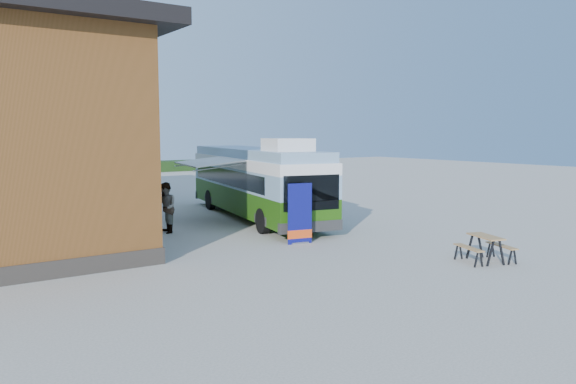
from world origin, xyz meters
TOP-DOWN VIEW (x-y plane):
  - ground at (0.00, 0.00)m, footprint 100.00×100.00m
  - hedge at (8.00, 38.00)m, footprint 40.00×3.00m
  - bus at (0.49, 6.19)m, footprint 4.77×12.27m
  - awning at (-1.50, 6.14)m, footprint 3.28×4.52m
  - banner at (-1.35, 0.13)m, footprint 0.93×0.30m
  - picnic_table at (1.67, -5.33)m, footprint 1.75×1.65m
  - person_a at (1.07, 3.27)m, footprint 0.82×0.69m
  - person_b at (-4.43, 4.84)m, footprint 0.86×1.05m
  - slurry_tanker at (-5.70, 16.43)m, footprint 3.24×6.16m

SIDE VIEW (x-z plane):
  - ground at x=0.00m, z-range 0.00..0.00m
  - hedge at x=8.00m, z-range 0.00..1.00m
  - picnic_table at x=1.67m, z-range 0.20..1.01m
  - banner at x=-1.35m, z-range -0.20..1.95m
  - person_a at x=1.07m, z-range 0.00..1.93m
  - person_b at x=-4.43m, z-range 0.00..1.99m
  - slurry_tanker at x=-5.70m, z-range 0.18..2.55m
  - bus at x=0.49m, z-range -0.08..3.61m
  - awning at x=-1.50m, z-range 2.43..2.95m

